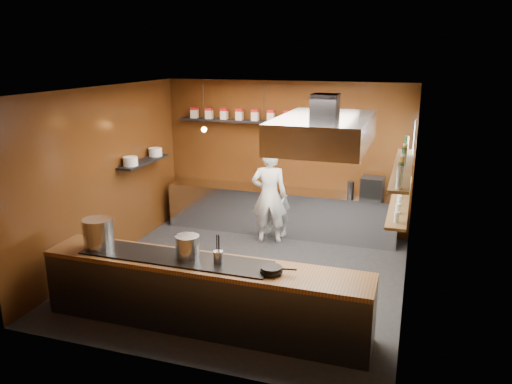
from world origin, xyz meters
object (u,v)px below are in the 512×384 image
at_px(extractor_hood, 324,131).
at_px(stockpot_small, 188,247).
at_px(stockpot_large, 98,233).
at_px(espresso_machine, 372,188).
at_px(chef, 269,196).

distance_m(extractor_hood, stockpot_small, 2.39).
relative_size(stockpot_large, espresso_machine, 1.02).
bearing_deg(chef, stockpot_large, 53.15).
distance_m(extractor_hood, espresso_machine, 2.92).
height_order(extractor_hood, chef, extractor_hood).
height_order(stockpot_large, chef, chef).
bearing_deg(extractor_hood, espresso_machine, 79.00).
distance_m(extractor_hood, chef, 2.93).
height_order(stockpot_small, espresso_machine, espresso_machine).
distance_m(stockpot_large, chef, 3.57).
xyz_separation_m(stockpot_large, espresso_machine, (3.35, 3.71, -0.04)).
distance_m(stockpot_small, espresso_machine, 4.19).
bearing_deg(chef, espresso_machine, -177.88).
relative_size(extractor_hood, espresso_machine, 4.98).
height_order(extractor_hood, stockpot_small, extractor_hood).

